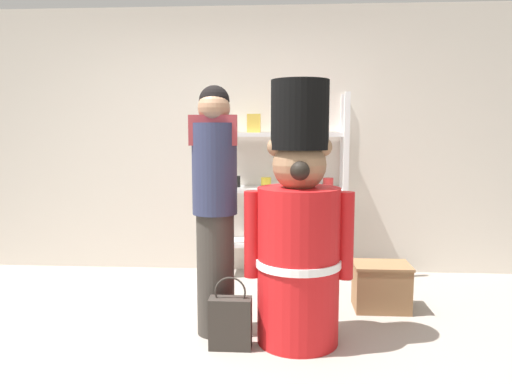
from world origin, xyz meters
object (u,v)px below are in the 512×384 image
shopping_bag (230,322)px  display_crate (381,286)px  merchandise_shelf (282,185)px  person_shopper (215,204)px  teddy_bear_guard (299,234)px

shopping_bag → display_crate: size_ratio=1.08×
merchandise_shelf → person_shopper: size_ratio=1.03×
person_shopper → display_crate: size_ratio=3.88×
teddy_bear_guard → person_shopper: 0.60m
merchandise_shelf → person_shopper: (-0.44, -1.43, 0.02)m
person_shopper → merchandise_shelf: bearing=73.0°
merchandise_shelf → teddy_bear_guard: size_ratio=1.02×
teddy_bear_guard → shopping_bag: (-0.44, -0.13, -0.56)m
merchandise_shelf → person_shopper: merchandise_shelf is taller
merchandise_shelf → display_crate: merchandise_shelf is taller
person_shopper → display_crate: 1.53m
shopping_bag → person_shopper: bearing=118.0°
teddy_bear_guard → display_crate: (0.67, 0.64, -0.55)m
merchandise_shelf → person_shopper: bearing=-107.0°
teddy_bear_guard → shopping_bag: teddy_bear_guard is taller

